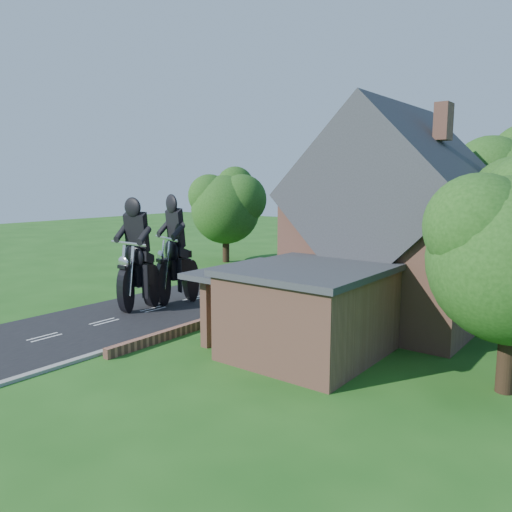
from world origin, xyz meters
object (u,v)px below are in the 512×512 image
Objects in this scene: garden_wall at (276,300)px; house at (395,230)px; annex at (306,309)px; motorcycle_follow at (177,287)px; motorcycle_lead at (139,293)px.

garden_wall is 2.15× the size of house.
annex is at bearing -46.16° from garden_wall.
motorcycle_follow is at bearing -143.23° from garden_wall.
annex is 3.69× the size of motorcycle_follow.
motorcycle_follow is (-4.34, -3.25, 0.69)m from garden_wall.
annex is at bearing 179.53° from motorcycle_lead.
motorcycle_follow is at bearing 165.56° from annex.
motorcycle_lead is (-10.36, 0.30, -0.89)m from annex.
garden_wall is 7.52m from house.
motorcycle_follow is at bearing -100.06° from motorcycle_lead.
annex is (5.57, -5.80, 1.57)m from garden_wall.
garden_wall is 11.74× the size of motorcycle_lead.
house reaches higher than motorcycle_lead.
house is at bearing -139.67° from motorcycle_follow.
annex reaches higher than garden_wall.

